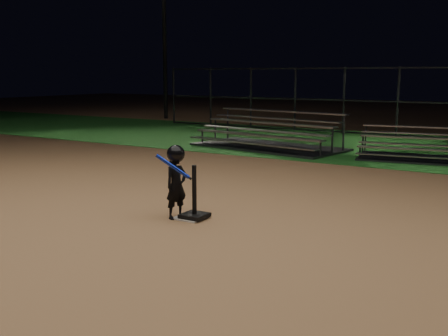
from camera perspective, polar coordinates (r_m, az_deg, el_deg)
ground at (r=8.39m, az=-3.57°, el=-5.40°), size 80.00×80.00×0.00m
grass_strip at (r=17.40m, az=15.63°, el=2.33°), size 60.00×8.00×0.01m
home_plate at (r=8.38m, az=-3.57°, el=-5.32°), size 0.45×0.45×0.02m
batting_tee at (r=8.30m, az=-3.19°, el=-4.28°), size 0.38×0.38×0.83m
child_batter at (r=8.26m, az=-5.15°, el=-1.26°), size 0.49×0.52×1.16m
bleacher_left at (r=16.23m, az=4.72°, el=2.94°), size 4.87×2.97×1.12m
bleacher_right at (r=14.84m, az=20.96°, el=1.42°), size 3.66×2.18×0.84m
backstop_fence at (r=20.19m, az=18.15°, el=6.77°), size 20.08×0.08×2.50m
light_pole_left at (r=27.37m, az=-6.52°, el=15.68°), size 0.90×0.53×8.30m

